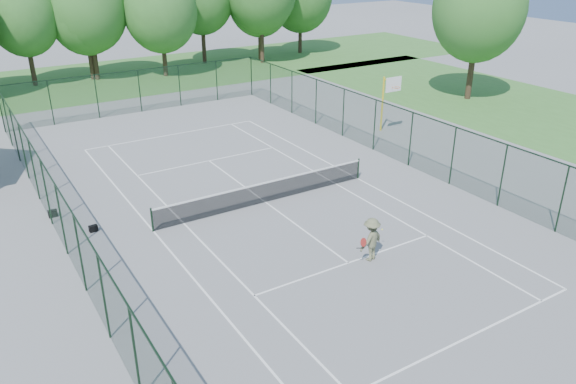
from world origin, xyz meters
name	(u,v)px	position (x,y,z in m)	size (l,w,h in m)	color
ground	(266,202)	(0.00, 0.00, 0.00)	(140.00, 140.00, 0.00)	gray
grass_far	(98,79)	(0.00, 30.00, 0.01)	(80.00, 16.00, 0.01)	#458135
grass_side	(523,109)	(24.00, 4.00, 0.01)	(14.00, 40.00, 0.01)	#458135
court_lines	(266,202)	(0.00, 0.00, 0.00)	(11.05, 23.85, 0.01)	white
tennis_net	(265,191)	(0.00, 0.00, 0.58)	(11.08, 0.08, 1.10)	black
fence_enclosure	(265,172)	(0.00, 0.00, 1.56)	(18.05, 36.05, 3.02)	#15321F
tree_line_far	(88,9)	(0.00, 30.00, 5.99)	(39.40, 6.40, 9.70)	#3D2C1E
basketball_goal	(389,93)	(11.77, 5.07, 2.57)	(1.20, 1.43, 3.65)	yellow
tree_side	(479,8)	(22.74, 8.16, 6.73)	(6.74, 6.74, 10.67)	#3D2C1E
sports_bag_a	(53,213)	(-8.82, 3.71, 0.16)	(0.39, 0.24, 0.31)	black
sports_bag_b	(93,228)	(-7.64, 1.35, 0.14)	(0.35, 0.22, 0.27)	black
tennis_player	(371,239)	(0.87, -6.62, 0.88)	(1.78, 0.90, 1.76)	#656949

